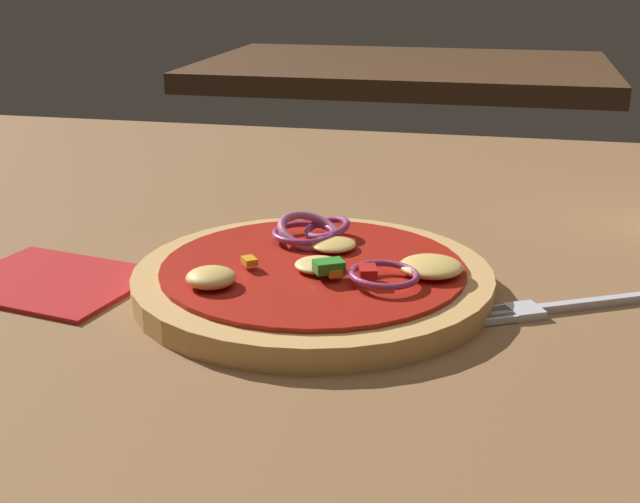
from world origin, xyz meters
TOP-DOWN VIEW (x-y plane):
  - dining_table at (0.00, 0.00)m, footprint 1.28×1.05m
  - pizza at (-0.03, 0.02)m, footprint 0.22×0.22m
  - fork at (0.13, 0.03)m, footprint 0.16×0.09m
  - napkin at (-0.20, 0.00)m, footprint 0.13×0.11m
  - background_table at (-0.12, 1.21)m, footprint 0.78×0.53m

SIDE VIEW (x-z plane):
  - dining_table at x=0.00m, z-range 0.00..0.04m
  - background_table at x=-0.12m, z-range 0.00..0.04m
  - napkin at x=-0.20m, z-range 0.04..0.04m
  - fork at x=0.13m, z-range 0.04..0.04m
  - pizza at x=-0.03m, z-range 0.03..0.06m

